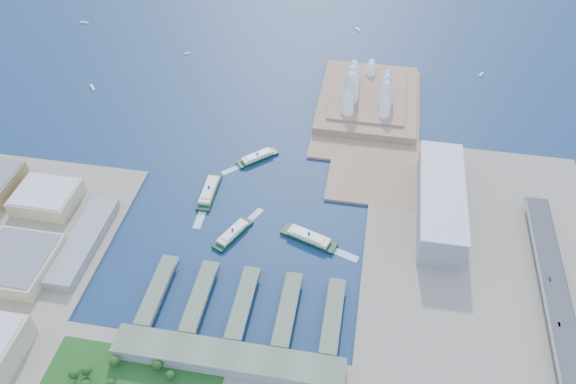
% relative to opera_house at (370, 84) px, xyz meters
% --- Properties ---
extents(ground, '(3000.00, 3000.00, 0.00)m').
position_rel_opera_house_xyz_m(ground, '(-105.00, -280.00, -32.00)').
color(ground, '#0D2041').
rests_on(ground, ground).
extents(east_land, '(240.00, 500.00, 3.00)m').
position_rel_opera_house_xyz_m(east_land, '(135.00, -330.00, -30.50)').
color(east_land, gray).
rests_on(east_land, ground).
extents(peninsula, '(135.00, 220.00, 3.00)m').
position_rel_opera_house_xyz_m(peninsula, '(2.50, -20.00, -30.50)').
color(peninsula, '#9E7556').
rests_on(peninsula, ground).
extents(opera_house, '(134.00, 180.00, 58.00)m').
position_rel_opera_house_xyz_m(opera_house, '(0.00, 0.00, 0.00)').
color(opera_house, white).
rests_on(opera_house, peninsula).
extents(toaster_building, '(45.00, 155.00, 35.00)m').
position_rel_opera_house_xyz_m(toaster_building, '(90.00, -200.00, -11.50)').
color(toaster_building, gray).
rests_on(toaster_building, east_land).
extents(expressway, '(26.00, 340.00, 11.85)m').
position_rel_opera_house_xyz_m(expressway, '(195.00, -340.00, -23.07)').
color(expressway, gray).
rests_on(expressway, east_land).
extents(ferry_wharves, '(184.00, 90.00, 9.30)m').
position_rel_opera_house_xyz_m(ferry_wharves, '(-91.00, -355.00, -27.35)').
color(ferry_wharves, '#5B664D').
rests_on(ferry_wharves, ground).
extents(terminal_building, '(200.00, 28.00, 12.00)m').
position_rel_opera_house_xyz_m(terminal_building, '(-90.00, -415.00, -23.00)').
color(terminal_building, gray).
rests_on(terminal_building, south_land).
extents(ferry_a, '(16.08, 60.30, 11.37)m').
position_rel_opera_house_xyz_m(ferry_a, '(-164.66, -210.61, -26.32)').
color(ferry_a, black).
rests_on(ferry_a, ground).
extents(ferry_b, '(47.79, 45.84, 9.98)m').
position_rel_opera_house_xyz_m(ferry_b, '(-123.61, -141.46, -27.01)').
color(ferry_b, black).
rests_on(ferry_b, ground).
extents(ferry_c, '(35.02, 53.42, 9.99)m').
position_rel_opera_house_xyz_m(ferry_c, '(-122.61, -268.88, -27.01)').
color(ferry_c, black).
rests_on(ferry_c, ground).
extents(ferry_d, '(62.15, 34.30, 11.43)m').
position_rel_opera_house_xyz_m(ferry_d, '(-42.85, -261.24, -26.29)').
color(ferry_d, black).
rests_on(ferry_d, ground).
extents(boat_a, '(12.38, 14.15, 2.91)m').
position_rel_opera_house_xyz_m(boat_a, '(-388.35, -28.03, -30.54)').
color(boat_a, white).
rests_on(boat_a, ground).
extents(boat_b, '(8.89, 7.60, 2.36)m').
position_rel_opera_house_xyz_m(boat_b, '(-284.13, 88.10, -30.82)').
color(boat_b, white).
rests_on(boat_b, ground).
extents(boat_c, '(7.91, 11.46, 2.52)m').
position_rel_opera_house_xyz_m(boat_c, '(159.48, 103.69, -30.74)').
color(boat_c, white).
rests_on(boat_c, ground).
extents(boat_d, '(14.69, 3.53, 2.47)m').
position_rel_opera_house_xyz_m(boat_d, '(-486.26, 157.22, -30.77)').
color(boat_d, white).
rests_on(boat_d, ground).
extents(boat_e, '(10.43, 11.61, 2.92)m').
position_rel_opera_house_xyz_m(boat_e, '(-30.65, 211.00, -30.54)').
color(boat_e, white).
rests_on(boat_e, ground).
extents(car_b, '(1.42, 4.07, 1.34)m').
position_rel_opera_house_xyz_m(car_b, '(191.00, -335.48, -16.48)').
color(car_b, slate).
rests_on(car_b, expressway).
extents(car_c, '(2.00, 4.92, 1.43)m').
position_rel_opera_house_xyz_m(car_c, '(191.00, -284.11, -16.44)').
color(car_c, slate).
rests_on(car_c, expressway).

